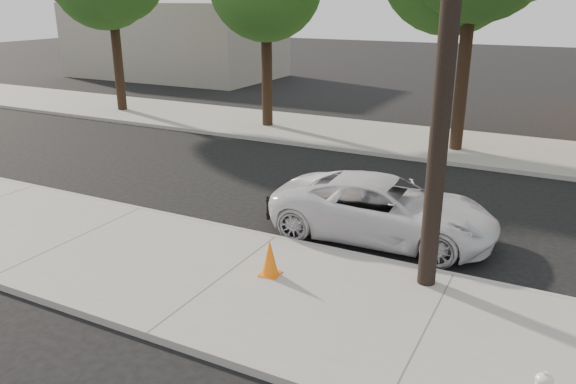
# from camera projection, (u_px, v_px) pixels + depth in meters

# --- Properties ---
(ground) EXTENTS (120.00, 120.00, 0.00)m
(ground) POSITION_uv_depth(u_px,v_px,m) (314.00, 213.00, 14.62)
(ground) COLOR black
(ground) RESTS_ON ground
(near_sidewalk) EXTENTS (90.00, 4.40, 0.15)m
(near_sidewalk) POSITION_uv_depth(u_px,v_px,m) (222.00, 280.00, 10.98)
(near_sidewalk) COLOR gray
(near_sidewalk) RESTS_ON ground
(far_sidewalk) EXTENTS (90.00, 5.00, 0.15)m
(far_sidewalk) POSITION_uv_depth(u_px,v_px,m) (406.00, 140.00, 21.73)
(far_sidewalk) COLOR gray
(far_sidewalk) RESTS_ON ground
(curb_near) EXTENTS (90.00, 0.12, 0.16)m
(curb_near) POSITION_uv_depth(u_px,v_px,m) (276.00, 239.00, 12.83)
(curb_near) COLOR #9E9B93
(curb_near) RESTS_ON ground
(building_far) EXTENTS (14.00, 8.00, 5.00)m
(building_far) POSITION_uv_depth(u_px,v_px,m) (175.00, 40.00, 39.26)
(building_far) COLOR gray
(building_far) RESTS_ON ground
(utility_pole) EXTENTS (1.40, 0.34, 9.00)m
(utility_pole) POSITION_uv_depth(u_px,v_px,m) (448.00, 37.00, 9.25)
(utility_pole) COLOR black
(utility_pole) RESTS_ON near_sidewalk
(police_cruiser) EXTENTS (5.23, 2.60, 1.42)m
(police_cruiser) POSITION_uv_depth(u_px,v_px,m) (384.00, 209.00, 12.90)
(police_cruiser) COLOR silver
(police_cruiser) RESTS_ON ground
(traffic_cone) EXTENTS (0.41, 0.41, 0.74)m
(traffic_cone) POSITION_uv_depth(u_px,v_px,m) (270.00, 258.00, 10.93)
(traffic_cone) COLOR orange
(traffic_cone) RESTS_ON near_sidewalk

